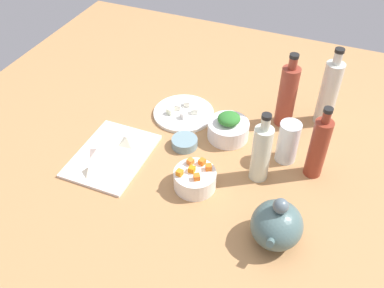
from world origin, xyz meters
TOP-DOWN VIEW (x-y plane):
  - tabletop at (0.00, 0.00)cm, footprint 190.00×190.00cm
  - cutting_board at (10.77, -24.35)cm, footprint 30.02×22.57cm
  - plate_tofu at (-19.15, -11.22)cm, footprint 22.44×22.44cm
  - bowl_greens at (-13.39, 8.03)cm, footprint 14.28×14.28cm
  - bowl_carrots at (12.51, 6.09)cm, footprint 13.05×13.05cm
  - bowl_small_side at (-3.29, -4.09)cm, footprint 8.85×8.85cm
  - teapot at (22.36, 33.56)cm, footprint 16.40×13.93cm
  - bottle_0 at (-28.73, 23.85)cm, footprint 6.31×6.31cm
  - bottle_1 at (-35.07, 36.95)cm, footprint 6.40×6.40cm
  - bottle_2 at (-6.99, 38.51)cm, footprint 5.54×5.54cm
  - bottle_3 at (0.99, 22.98)cm, footprint 5.85×5.85cm
  - drinking_glass_0 at (-10.20, 29.02)cm, footprint 6.83×6.83cm
  - carrot_cube_0 at (14.87, 7.61)cm, footprint 2.49×2.49cm
  - carrot_cube_1 at (15.15, 2.22)cm, footprint 2.03×2.03cm
  - carrot_cube_2 at (9.72, 9.43)cm, footprint 2.43×2.43cm
  - carrot_cube_3 at (8.27, 6.73)cm, footprint 2.22×2.22cm
  - carrot_cube_4 at (9.51, 3.39)cm, footprint 2.24×2.24cm
  - carrot_cube_5 at (12.49, 5.08)cm, footprint 1.85×1.85cm
  - chopped_greens_mound at (-13.39, 8.03)cm, footprint 10.70×10.76cm
  - tofu_cube_0 at (-23.28, -11.43)cm, footprint 2.47×2.47cm
  - tofu_cube_1 at (-19.98, -14.00)cm, footprint 2.80×2.80cm
  - tofu_cube_2 at (-16.11, -9.81)cm, footprint 3.07×3.07cm
  - tofu_cube_3 at (-20.20, -7.15)cm, footprint 2.85×2.85cm
  - tofu_cube_4 at (-16.51, -15.42)cm, footprint 2.70×2.70cm
  - dumpling_0 at (3.79, -22.27)cm, footprint 7.12×7.18cm
  - dumpling_1 at (20.81, -26.52)cm, footprint 4.76×4.65cm
  - dumpling_2 at (12.31, -28.86)cm, footprint 6.53×6.86cm

SIDE VIEW (x-z plane):
  - tabletop at x=0.00cm, z-range 0.00..3.00cm
  - cutting_board at x=10.77cm, z-range 3.00..4.00cm
  - plate_tofu at x=-19.15cm, z-range 3.00..4.20cm
  - bowl_small_side at x=-3.29cm, z-range 3.00..6.12cm
  - dumpling_2 at x=12.31cm, z-range 4.00..6.22cm
  - dumpling_0 at x=3.79cm, z-range 4.00..6.49cm
  - dumpling_1 at x=20.81cm, z-range 4.00..6.57cm
  - tofu_cube_0 at x=-23.28cm, z-range 4.20..6.40cm
  - tofu_cube_1 at x=-19.98cm, z-range 4.20..6.40cm
  - tofu_cube_2 at x=-16.11cm, z-range 4.20..6.40cm
  - tofu_cube_3 at x=-20.20cm, z-range 4.20..6.40cm
  - tofu_cube_4 at x=-16.51cm, z-range 4.20..6.40cm
  - bowl_carrots at x=12.51cm, z-range 3.00..8.99cm
  - bowl_greens at x=-13.39cm, z-range 3.00..9.30cm
  - teapot at x=22.36cm, z-range 1.36..17.25cm
  - carrot_cube_0 at x=14.87cm, z-range 8.99..10.79cm
  - carrot_cube_1 at x=15.15cm, z-range 8.99..10.79cm
  - carrot_cube_2 at x=9.72cm, z-range 8.99..10.79cm
  - carrot_cube_3 at x=8.27cm, z-range 8.99..10.79cm
  - carrot_cube_4 at x=9.51cm, z-range 8.99..10.79cm
  - carrot_cube_5 at x=12.49cm, z-range 8.99..10.79cm
  - drinking_glass_0 at x=-10.20cm, z-range 3.00..17.61cm
  - chopped_greens_mound at x=-13.39cm, z-range 9.30..13.00cm
  - bottle_3 at x=0.99cm, z-range 1.01..25.69cm
  - bottle_2 at x=-6.99cm, z-range 1.14..26.88cm
  - bottle_0 at x=-28.73cm, z-range 1.00..28.98cm
  - bottle_1 at x=-35.07cm, z-range 0.93..30.40cm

